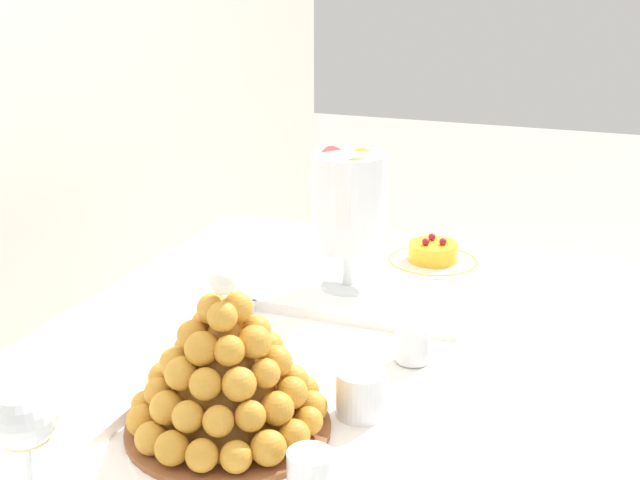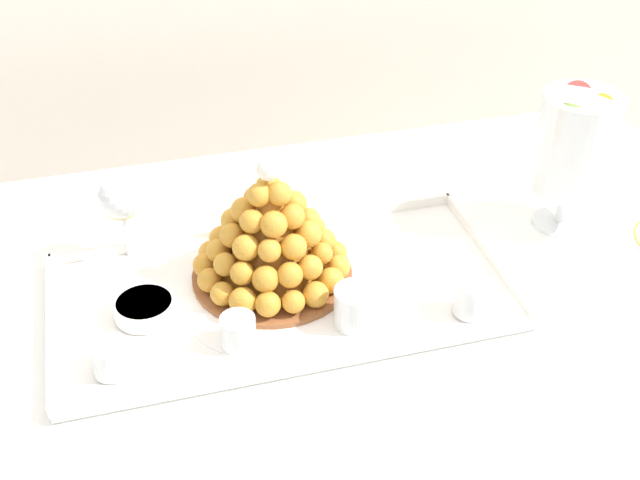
{
  "view_description": "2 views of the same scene",
  "coord_description": "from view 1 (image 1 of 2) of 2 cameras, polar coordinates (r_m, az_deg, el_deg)",
  "views": [
    {
      "loc": [
        -0.92,
        -0.39,
        1.32
      ],
      "look_at": [
        0.11,
        0.01,
        0.95
      ],
      "focal_mm": 47.63,
      "sensor_mm": 36.0,
      "label": 1
    },
    {
      "loc": [
        -0.31,
        -0.95,
        1.56
      ],
      "look_at": [
        -0.05,
        -0.0,
        0.86
      ],
      "focal_mm": 46.24,
      "sensor_mm": 36.0,
      "label": 2
    }
  ],
  "objects": [
    {
      "name": "dessert_cup_mid_left",
      "position": [
        0.94,
        -0.68,
        -15.39
      ],
      "size": [
        0.05,
        0.05,
        0.05
      ],
      "color": "silver",
      "rests_on": "serving_tray"
    },
    {
      "name": "macaron_goblet",
      "position": [
        1.44,
        1.94,
        2.53
      ],
      "size": [
        0.13,
        0.13,
        0.25
      ],
      "color": "white",
      "rests_on": "buffet_table"
    },
    {
      "name": "buffet_table",
      "position": [
        1.19,
        -1.62,
        -14.69
      ],
      "size": [
        1.44,
        0.92,
        0.76
      ],
      "color": "brown",
      "rests_on": "ground_plane"
    },
    {
      "name": "dessert_cup_mid_right",
      "position": [
        1.21,
        6.25,
        -6.99
      ],
      "size": [
        0.05,
        0.05,
        0.05
      ],
      "color": "silver",
      "rests_on": "serving_tray"
    },
    {
      "name": "dessert_cup_centre",
      "position": [
        1.07,
        2.74,
        -10.36
      ],
      "size": [
        0.06,
        0.06,
        0.06
      ],
      "color": "silver",
      "rests_on": "serving_tray"
    },
    {
      "name": "croquembouche",
      "position": [
        1.02,
        -6.3,
        -8.79
      ],
      "size": [
        0.25,
        0.25,
        0.21
      ],
      "color": "brown",
      "rests_on": "serving_tray"
    },
    {
      "name": "fruit_tart_plate",
      "position": [
        1.61,
        7.59,
        -1.09
      ],
      "size": [
        0.17,
        0.17,
        0.05
      ],
      "color": "white",
      "rests_on": "buffet_table"
    },
    {
      "name": "wine_glass",
      "position": [
        0.92,
        -19.3,
        -11.45
      ],
      "size": [
        0.07,
        0.07,
        0.15
      ],
      "color": "silver",
      "rests_on": "buffet_table"
    },
    {
      "name": "serving_tray",
      "position": [
        1.05,
        -3.83,
        -12.98
      ],
      "size": [
        0.69,
        0.35,
        0.02
      ],
      "color": "white",
      "rests_on": "buffet_table"
    }
  ]
}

